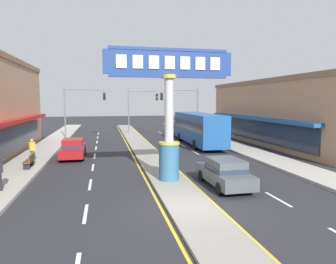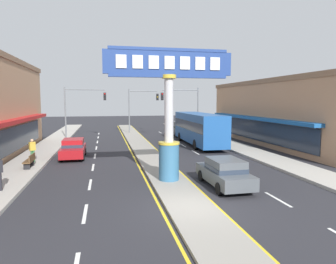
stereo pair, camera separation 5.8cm
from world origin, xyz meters
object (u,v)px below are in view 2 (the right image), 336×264
(sedan_near_left_lane, at_px, (73,148))
(pedestrian_far_side, at_px, (32,149))
(suv_far_right_lane, at_px, (180,129))
(sedan_mid_left_lane, at_px, (225,172))
(district_sign, at_px, (169,111))
(traffic_light_right_side, at_px, (185,103))
(traffic_light_left_side, at_px, (81,103))
(bus_near_right_lane, at_px, (199,127))
(traffic_light_median_far, at_px, (140,103))
(street_bench, at_px, (30,161))
(storefront_right, at_px, (288,112))

(sedan_near_left_lane, distance_m, pedestrian_far_side, 3.29)
(pedestrian_far_side, bearing_deg, suv_far_right_lane, 45.23)
(sedan_mid_left_lane, height_order, pedestrian_far_side, pedestrian_far_side)
(district_sign, relative_size, sedan_near_left_lane, 1.68)
(suv_far_right_lane, bearing_deg, sedan_mid_left_lane, -98.18)
(district_sign, bearing_deg, sedan_near_left_lane, 124.77)
(traffic_light_right_side, distance_m, suv_far_right_lane, 3.45)
(traffic_light_left_side, bearing_deg, bus_near_right_lane, -32.21)
(traffic_light_median_far, distance_m, street_bench, 23.58)
(district_sign, height_order, suv_far_right_lane, district_sign)
(traffic_light_median_far, relative_size, suv_far_right_lane, 1.33)
(district_sign, xyz_separation_m, bus_near_right_lane, (6.00, 13.55, -2.17))
(traffic_light_right_side, distance_m, pedestrian_far_side, 20.46)
(traffic_light_left_side, distance_m, pedestrian_far_side, 15.10)
(sedan_mid_left_lane, height_order, street_bench, sedan_mid_left_lane)
(traffic_light_left_side, xyz_separation_m, sedan_near_left_lane, (0.28, -12.64, -3.46))
(storefront_right, relative_size, sedan_mid_left_lane, 5.55)
(traffic_light_right_side, xyz_separation_m, sedan_mid_left_lane, (-3.58, -21.89, -3.46))
(traffic_light_median_far, distance_m, suv_far_right_lane, 7.22)
(district_sign, xyz_separation_m, pedestrian_far_side, (-8.63, 6.70, -2.91))
(sedan_mid_left_lane, xyz_separation_m, street_bench, (-11.08, 6.29, -0.14))
(traffic_light_median_far, bearing_deg, sedan_near_left_lane, -113.01)
(suv_far_right_lane, bearing_deg, district_sign, -105.64)
(sedan_mid_left_lane, bearing_deg, storefront_right, 47.51)
(traffic_light_median_far, bearing_deg, traffic_light_left_side, -148.65)
(sedan_near_left_lane, height_order, sedan_mid_left_lane, same)
(sedan_mid_left_lane, bearing_deg, sedan_near_left_lane, 130.51)
(district_sign, height_order, traffic_light_median_far, district_sign)
(pedestrian_far_side, bearing_deg, sedan_near_left_lane, 36.51)
(traffic_light_median_far, distance_m, pedestrian_far_side, 21.88)
(storefront_right, xyz_separation_m, suv_far_right_lane, (-9.56, 8.94, -2.39))
(suv_far_right_lane, relative_size, pedestrian_far_side, 2.80)
(traffic_light_right_side, bearing_deg, storefront_right, -40.22)
(street_bench, bearing_deg, bus_near_right_lane, 31.46)
(traffic_light_left_side, xyz_separation_m, sedan_mid_left_lane, (8.98, -22.83, -3.46))
(storefront_right, distance_m, pedestrian_far_side, 24.98)
(traffic_light_median_far, bearing_deg, bus_near_right_lane, -69.40)
(bus_near_right_lane, distance_m, sedan_near_left_lane, 13.01)
(district_sign, xyz_separation_m, street_bench, (-8.38, 4.75, -3.39))
(traffic_light_median_far, relative_size, sedan_mid_left_lane, 1.43)
(bus_near_right_lane, relative_size, pedestrian_far_side, 6.73)
(sedan_mid_left_lane, bearing_deg, traffic_light_median_far, 92.83)
(storefront_right, relative_size, traffic_light_right_side, 3.87)
(storefront_right, relative_size, traffic_light_left_side, 3.87)
(district_sign, relative_size, storefront_right, 0.30)
(suv_far_right_lane, distance_m, pedestrian_far_side, 20.77)
(traffic_light_right_side, bearing_deg, traffic_light_left_side, 175.73)
(storefront_right, relative_size, pedestrian_far_side, 14.38)
(district_sign, height_order, traffic_light_left_side, district_sign)
(storefront_right, bearing_deg, traffic_light_median_far, 136.62)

